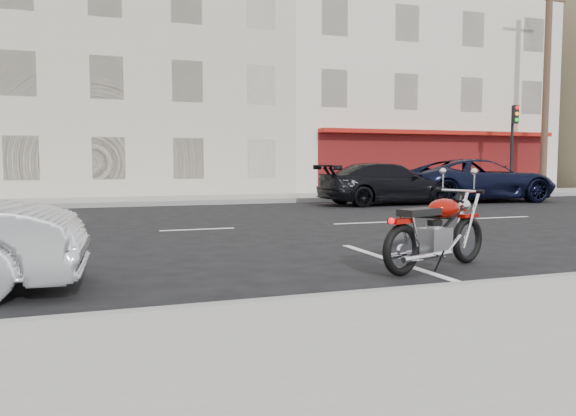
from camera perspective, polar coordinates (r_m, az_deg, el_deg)
name	(u,v)px	position (r m, az deg, el deg)	size (l,w,h in m)	color
ground	(286,226)	(12.69, -0.25, -1.85)	(120.00, 120.00, 0.00)	black
sidewalk_far	(65,202)	(20.69, -21.68, 0.53)	(80.00, 3.40, 0.15)	gray
curb_far	(63,206)	(18.99, -21.90, 0.21)	(80.00, 0.12, 0.16)	gray
bldg_cream	(136,73)	(28.63, -15.21, 13.13)	(12.00, 12.00, 11.50)	#BCB19E
bldg_corner	(377,76)	(32.37, 9.06, 13.11)	(14.00, 12.00, 12.50)	beige
utility_pole	(546,90)	(28.57, 24.75, 10.84)	(1.80, 0.30, 9.00)	#422D1E
traffic_light	(513,137)	(26.86, 21.89, 6.68)	(0.26, 0.30, 3.80)	black
fire_hydrant	(481,183)	(26.02, 19.03, 2.38)	(0.20, 0.20, 0.72)	beige
motorcycle	(468,229)	(8.38, 17.86, -2.08)	(2.02, 0.96, 1.06)	black
suv_far	(478,180)	(21.89, 18.73, 2.69)	(2.61, 5.67, 1.57)	black
car_far	(388,184)	(19.52, 10.09, 2.43)	(1.99, 4.89, 1.42)	black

